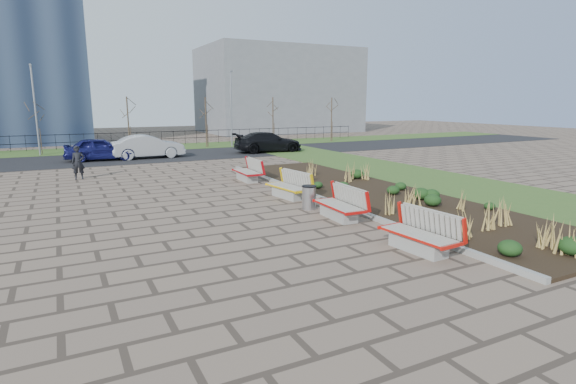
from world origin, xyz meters
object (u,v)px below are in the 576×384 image
bench_d (247,170)px  car_blue (100,149)px  bench_b (339,203)px  litter_bin (309,198)px  car_silver (148,147)px  lamp_west (35,111)px  bench_a (418,232)px  car_black (268,142)px  bench_c (288,185)px  lamp_east (231,110)px  pedestrian (78,163)px

bench_d → car_blue: 12.39m
bench_b → litter_bin: (-0.19, 1.57, -0.09)m
car_blue → car_silver: car_silver is taller
lamp_west → bench_a: bearing=-71.7°
car_silver → car_black: car_silver is taller
bench_a → car_black: bearing=70.2°
bench_c → bench_d: size_ratio=1.00×
litter_bin → bench_c: bearing=84.6°
bench_c → lamp_east: lamp_east is taller
car_silver → lamp_east: (7.57, 4.80, 2.26)m
bench_c → pedestrian: size_ratio=1.30×
lamp_east → litter_bin: bearing=-103.3°
bench_a → bench_b: size_ratio=1.00×
bench_c → car_silver: (-2.57, 15.24, 0.28)m
lamp_west → lamp_east: same height
bench_d → lamp_east: (5.00, 15.78, 2.54)m
bench_d → car_silver: size_ratio=0.46×
bench_c → car_blue: 16.33m
car_blue → car_silver: bearing=-87.5°
bench_b → car_silver: car_silver is taller
bench_c → bench_d: (0.00, 4.27, 0.00)m
pedestrian → car_silver: 8.18m
litter_bin → car_silver: 17.40m
bench_b → car_blue: size_ratio=0.49×
bench_d → pedestrian: pedestrian is taller
bench_b → car_black: 19.46m
litter_bin → car_blue: size_ratio=0.19×
litter_bin → bench_b: bearing=-83.1°
litter_bin → lamp_east: 22.79m
car_black → litter_bin: bearing=164.0°
bench_c → pedestrian: bearing=122.4°
bench_a → lamp_west: (-9.00, 27.19, 2.54)m
pedestrian → car_blue: (1.56, 7.00, -0.06)m
bench_b → bench_d: same height
bench_c → litter_bin: (-0.19, -1.99, -0.09)m
car_silver → lamp_east: lamp_east is taller
lamp_east → car_blue: bearing=-156.0°
lamp_east → bench_a: bearing=-100.4°
bench_a → litter_bin: 5.16m
bench_b → pedestrian: pedestrian is taller
bench_a → bench_c: (0.00, 7.15, 0.00)m
bench_b → lamp_east: (5.00, 23.60, 2.54)m
bench_d → lamp_east: lamp_east is taller
bench_b → lamp_west: lamp_west is taller
bench_a → bench_d: 11.41m
pedestrian → car_black: size_ratio=0.32×
car_silver → litter_bin: bearing=-173.3°
bench_a → lamp_west: 28.75m
bench_b → car_silver: 18.98m
lamp_east → bench_d: bearing=-107.6°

